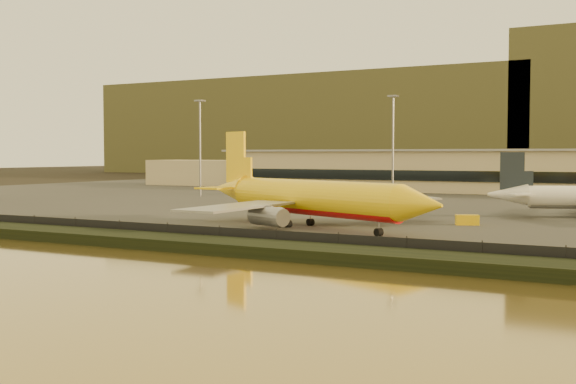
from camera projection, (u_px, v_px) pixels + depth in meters
ground at (260, 235)px, 100.80m from camera, size 900.00×900.00×0.00m
embankment at (187, 243)px, 85.85m from camera, size 320.00×7.00×1.40m
tarmac at (450, 198)px, 184.13m from camera, size 320.00×220.00×0.20m
perimeter_fence at (206, 235)px, 89.33m from camera, size 300.00×0.05×2.20m
terminal_building at (431, 171)px, 217.54m from camera, size 202.00×25.00×12.60m
apron_light_masts at (493, 134)px, 158.61m from camera, size 152.20×12.20×25.40m
distant_hills at (536, 119)px, 407.32m from camera, size 470.00×160.00×70.00m
dhl_cargo_jet at (311, 198)px, 108.65m from camera, size 48.07×45.50×14.99m
gse_vehicle_yellow at (467, 220)px, 113.38m from camera, size 3.91×2.93×1.60m
gse_vehicle_white at (313, 206)px, 140.98m from camera, size 4.60×2.59×1.96m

